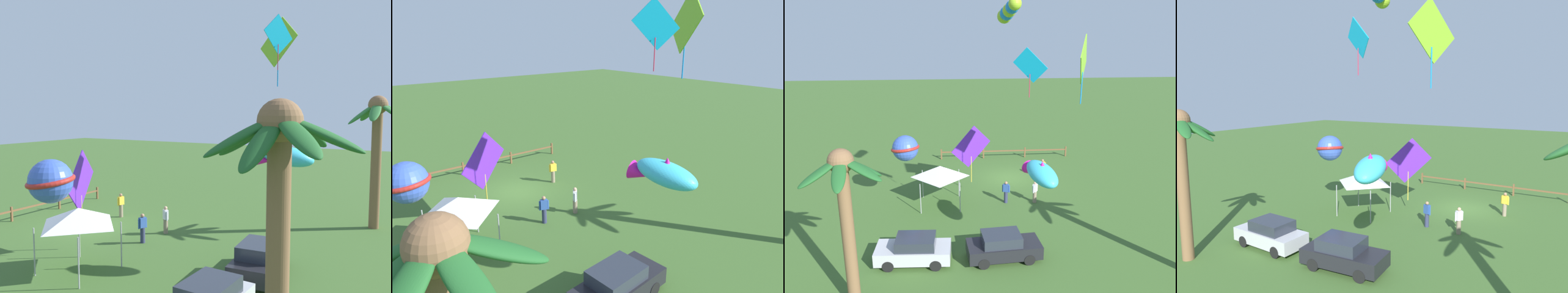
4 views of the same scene
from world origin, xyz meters
The scene contains 15 objects.
ground_plane centered at (0.00, 0.00, 0.00)m, with size 120.00×120.00×0.00m, color #3D6028.
palm_tree_1 centered at (9.15, 14.81, 5.30)m, with size 3.55×3.66×7.36m.
rail_fence centered at (-0.35, -5.21, 0.60)m, with size 11.81×0.12×0.95m.
parked_car_0 centered at (2.01, 11.71, 0.75)m, with size 4.03×2.02×1.51m.
parked_car_1 centered at (6.72, 11.70, 0.75)m, with size 3.98×1.88×1.51m.
spectator_0 centered at (0.88, 4.65, 0.81)m, with size 0.52×0.35×1.59m.
spectator_1 centered at (-2.73, 0.14, 0.81)m, with size 0.54×0.31×1.59m.
spectator_2 centered at (-1.15, 4.78, 0.81)m, with size 0.41×0.46×1.59m.
festival_tent centered at (5.43, 4.61, 2.47)m, with size 2.86×2.86×2.85m.
kite_diamond_0 centered at (0.96, 12.02, 10.27)m, with size 1.50×0.78×2.31m.
kite_diamond_1 centered at (3.18, 2.54, 3.48)m, with size 2.90×1.15×4.30m.
kite_tube_2 centered at (1.65, 9.56, 12.73)m, with size 0.92×2.72×1.24m.
kite_fish_3 centered at (0.27, 12.12, 5.03)m, with size 1.86×2.96×1.30m.
kite_ball_4 centered at (7.58, 5.45, 4.43)m, with size 2.60×2.60×1.67m.
kite_diamond_5 centered at (-1.84, 11.09, 10.41)m, with size 1.04×2.23×3.39m.
Camera 3 is at (4.74, 30.78, 12.23)m, focal length 37.51 mm.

